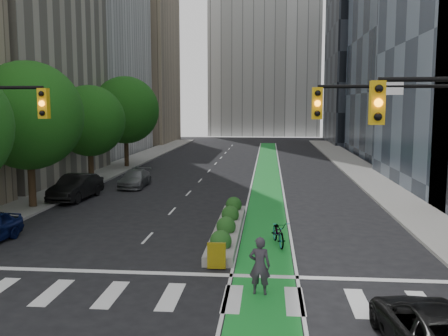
% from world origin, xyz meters
% --- Properties ---
extents(ground, '(160.00, 160.00, 0.00)m').
position_xyz_m(ground, '(0.00, 0.00, 0.00)').
color(ground, black).
rests_on(ground, ground).
extents(sidewalk_left, '(3.60, 90.00, 0.15)m').
position_xyz_m(sidewalk_left, '(-11.80, 25.00, 0.07)').
color(sidewalk_left, gray).
rests_on(sidewalk_left, ground).
extents(sidewalk_right, '(3.60, 90.00, 0.15)m').
position_xyz_m(sidewalk_right, '(11.80, 25.00, 0.07)').
color(sidewalk_right, gray).
rests_on(sidewalk_right, ground).
extents(bike_lane_paint, '(2.20, 70.00, 0.01)m').
position_xyz_m(bike_lane_paint, '(3.00, 30.00, 0.01)').
color(bike_lane_paint, '#1A9330').
rests_on(bike_lane_paint, ground).
extents(building_tan_far, '(14.00, 16.00, 26.00)m').
position_xyz_m(building_tan_far, '(-20.00, 66.00, 13.00)').
color(building_tan_far, tan).
rests_on(building_tan_far, ground).
extents(building_dark_end, '(14.00, 18.00, 28.00)m').
position_xyz_m(building_dark_end, '(20.00, 68.00, 14.00)').
color(building_dark_end, black).
rests_on(building_dark_end, ground).
extents(tree_mid, '(6.40, 6.40, 8.78)m').
position_xyz_m(tree_mid, '(-11.00, 12.00, 5.57)').
color(tree_mid, black).
rests_on(tree_mid, ground).
extents(tree_midfar, '(5.60, 5.60, 7.76)m').
position_xyz_m(tree_midfar, '(-11.00, 22.00, 4.95)').
color(tree_midfar, black).
rests_on(tree_midfar, ground).
extents(tree_far, '(6.60, 6.60, 9.00)m').
position_xyz_m(tree_far, '(-11.00, 32.00, 5.69)').
color(tree_far, black).
rests_on(tree_far, ground).
extents(signal_right, '(5.82, 0.51, 7.20)m').
position_xyz_m(signal_right, '(8.67, 0.47, 4.80)').
color(signal_right, black).
rests_on(signal_right, ground).
extents(median_planter, '(1.20, 10.26, 1.10)m').
position_xyz_m(median_planter, '(1.20, 7.04, 0.37)').
color(median_planter, gray).
rests_on(median_planter, ground).
extents(bicycle, '(1.13, 2.22, 1.11)m').
position_xyz_m(bicycle, '(3.60, 5.43, 0.56)').
color(bicycle, gray).
rests_on(bicycle, ground).
extents(cyclist, '(0.75, 0.54, 1.94)m').
position_xyz_m(cyclist, '(2.87, -0.52, 0.97)').
color(cyclist, '#363039').
rests_on(cyclist, ground).
extents(parked_car_left_mid, '(2.16, 5.15, 1.65)m').
position_xyz_m(parked_car_left_mid, '(-9.50, 15.02, 0.83)').
color(parked_car_left_mid, black).
rests_on(parked_car_left_mid, ground).
extents(parked_car_left_far, '(1.86, 4.50, 1.30)m').
position_xyz_m(parked_car_left_far, '(-7.00, 20.36, 0.65)').
color(parked_car_left_far, '#5A5D5F').
rests_on(parked_car_left_far, ground).
extents(parked_car_right, '(2.49, 4.84, 1.31)m').
position_xyz_m(parked_car_right, '(7.21, -4.06, 0.65)').
color(parked_car_right, black).
rests_on(parked_car_right, ground).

